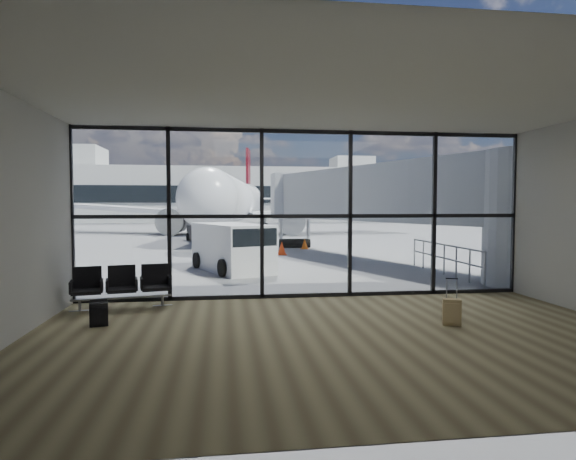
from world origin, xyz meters
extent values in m
plane|color=slate|center=(0.00, 40.00, 0.00)|extent=(220.00, 220.00, 0.00)
cube|color=brown|center=(0.00, -4.00, 0.01)|extent=(12.00, 8.00, 0.01)
cube|color=silver|center=(0.00, -4.00, 4.50)|extent=(12.00, 8.00, 0.02)
cube|color=beige|center=(0.00, -8.00, 2.25)|extent=(12.00, 0.02, 4.50)
cube|color=white|center=(0.00, 0.00, 2.25)|extent=(12.00, 0.04, 4.50)
cube|color=black|center=(0.00, 0.00, 0.06)|extent=(12.00, 0.12, 0.10)
cube|color=black|center=(0.00, 0.00, 2.20)|extent=(12.00, 0.12, 0.10)
cube|color=black|center=(0.00, 0.00, 4.44)|extent=(12.00, 0.12, 0.10)
cube|color=black|center=(-6.00, 0.00, 2.25)|extent=(0.10, 0.12, 4.50)
cube|color=black|center=(-3.60, 0.00, 2.25)|extent=(0.10, 0.12, 4.50)
cube|color=black|center=(-1.20, 0.00, 2.25)|extent=(0.10, 0.12, 4.50)
cube|color=black|center=(1.20, 0.00, 2.25)|extent=(0.10, 0.12, 4.50)
cube|color=black|center=(3.60, 0.00, 2.25)|extent=(0.10, 0.12, 4.50)
cube|color=black|center=(6.00, 0.00, 2.25)|extent=(0.10, 0.12, 4.50)
cylinder|color=#AAAEB0|center=(7.20, 1.00, 2.10)|extent=(2.80, 2.80, 4.20)
cube|color=#AAAEB0|center=(4.55, 8.00, 3.00)|extent=(7.45, 14.81, 2.40)
cube|color=#AAAEB0|center=(1.90, 15.00, 3.00)|extent=(2.60, 2.20, 2.60)
cylinder|color=gray|center=(1.10, 15.00, 0.90)|extent=(0.20, 0.20, 1.80)
cylinder|color=gray|center=(2.70, 15.00, 0.90)|extent=(0.20, 0.20, 1.80)
cylinder|color=black|center=(1.90, 15.00, 0.25)|extent=(1.80, 0.56, 0.56)
cylinder|color=gray|center=(5.60, 0.80, 0.55)|extent=(0.06, 0.06, 1.10)
cylinder|color=gray|center=(5.60, 1.70, 0.55)|extent=(0.06, 0.06, 1.10)
cylinder|color=gray|center=(5.60, 2.60, 0.55)|extent=(0.06, 0.06, 1.10)
cylinder|color=gray|center=(5.60, 3.50, 0.55)|extent=(0.06, 0.06, 1.10)
cylinder|color=gray|center=(5.60, 4.40, 0.55)|extent=(0.06, 0.06, 1.10)
cylinder|color=gray|center=(5.60, 5.30, 0.55)|extent=(0.06, 0.06, 1.10)
cylinder|color=gray|center=(5.60, 6.20, 0.55)|extent=(0.06, 0.06, 1.10)
cylinder|color=gray|center=(5.60, 3.50, 1.08)|extent=(0.06, 5.40, 0.06)
cylinder|color=gray|center=(5.60, 3.50, 0.60)|extent=(0.06, 5.40, 0.06)
cube|color=beige|center=(0.00, 62.00, 4.00)|extent=(80.00, 12.00, 8.00)
cube|color=black|center=(0.00, 55.90, 4.00)|extent=(80.00, 0.20, 2.40)
cube|color=beige|center=(-25.00, 62.00, 9.50)|extent=(10.00, 8.00, 3.00)
cube|color=beige|center=(18.00, 62.00, 9.00)|extent=(6.00, 6.00, 2.00)
cylinder|color=#382619|center=(-33.00, 72.00, 1.71)|extent=(0.50, 0.50, 3.42)
sphere|color=#133215|center=(-33.00, 72.00, 5.89)|extent=(6.27, 6.27, 6.27)
cylinder|color=#382619|center=(-27.00, 72.00, 1.35)|extent=(0.50, 0.50, 2.70)
sphere|color=#133215|center=(-27.00, 72.00, 4.65)|extent=(4.95, 4.95, 4.95)
cylinder|color=#382619|center=(-21.00, 72.00, 1.53)|extent=(0.50, 0.50, 3.06)
sphere|color=#133215|center=(-21.00, 72.00, 5.27)|extent=(5.61, 5.61, 5.61)
cylinder|color=#382619|center=(-15.00, 72.00, 1.71)|extent=(0.50, 0.50, 3.42)
sphere|color=#133215|center=(-15.00, 72.00, 5.89)|extent=(6.27, 6.27, 6.27)
cube|color=gray|center=(-4.64, -0.81, 0.26)|extent=(2.28, 0.53, 0.04)
cube|color=black|center=(-5.41, -0.96, 0.46)|extent=(0.76, 0.72, 0.08)
cube|color=black|center=(-5.47, -0.67, 0.73)|extent=(0.65, 0.20, 0.58)
cube|color=black|center=(-4.64, -0.81, 0.46)|extent=(0.76, 0.72, 0.08)
cube|color=black|center=(-4.70, -0.52, 0.73)|extent=(0.65, 0.20, 0.58)
cube|color=black|center=(-3.87, -0.65, 0.46)|extent=(0.76, 0.72, 0.08)
cube|color=black|center=(-3.93, -0.36, 0.73)|extent=(0.65, 0.20, 0.58)
cylinder|color=gray|center=(-5.57, -0.99, 0.13)|extent=(0.06, 0.06, 0.26)
cylinder|color=gray|center=(-3.72, -0.62, 0.13)|extent=(0.06, 0.06, 0.26)
cube|color=black|center=(-4.77, -2.49, 0.25)|extent=(0.40, 0.31, 0.49)
cube|color=black|center=(-4.74, -2.62, 0.25)|extent=(0.30, 0.14, 0.34)
cylinder|color=black|center=(-4.80, -2.38, 0.49)|extent=(0.35, 0.17, 0.09)
cube|color=#947E53|center=(2.46, -3.43, 0.29)|extent=(0.42, 0.34, 0.54)
cube|color=#947E53|center=(2.41, -3.54, 0.29)|extent=(0.29, 0.15, 0.40)
cylinder|color=gray|center=(2.40, -3.30, 0.75)|extent=(0.02, 0.02, 0.45)
cylinder|color=gray|center=(2.59, -3.37, 0.75)|extent=(0.02, 0.02, 0.45)
cube|color=black|center=(2.49, -3.33, 0.97)|extent=(0.23, 0.12, 0.02)
cylinder|color=black|center=(2.40, -3.30, 0.03)|extent=(0.05, 0.07, 0.06)
cylinder|color=black|center=(2.59, -3.37, 0.03)|extent=(0.05, 0.07, 0.06)
cylinder|color=white|center=(-1.33, 29.23, 2.87)|extent=(7.10, 28.96, 3.55)
sphere|color=white|center=(-3.12, 14.97, 2.87)|extent=(3.55, 3.55, 3.55)
cone|color=white|center=(0.76, 45.86, 3.16)|extent=(4.23, 6.15, 3.55)
cube|color=black|center=(-3.04, 15.54, 3.35)|extent=(2.23, 1.40, 0.48)
cube|color=white|center=(-9.29, 31.19, 2.06)|extent=(14.39, 9.06, 1.13)
cylinder|color=black|center=(-6.39, 28.90, 1.10)|extent=(2.40, 3.48, 2.01)
cube|color=white|center=(-2.34, 45.77, 3.26)|extent=(5.54, 3.36, 0.17)
cube|color=white|center=(6.87, 29.16, 2.06)|extent=(14.73, 5.90, 1.13)
cylinder|color=black|center=(3.50, 27.65, 1.10)|extent=(2.40, 3.48, 2.01)
cube|color=white|center=(3.75, 45.00, 3.26)|extent=(5.40, 2.16, 0.17)
cube|color=maroon|center=(0.76, 45.86, 6.32)|extent=(0.74, 3.65, 5.75)
cylinder|color=gray|center=(-2.88, 16.87, 0.67)|extent=(0.19, 0.19, 1.34)
cylinder|color=black|center=(-2.88, 16.87, 0.34)|extent=(0.32, 0.70, 0.67)
cylinder|color=black|center=(-3.93, 30.03, 0.43)|extent=(0.54, 0.97, 0.92)
cylinder|color=black|center=(1.40, 29.37, 0.43)|extent=(0.54, 0.97, 0.92)
cube|color=silver|center=(-1.91, 5.63, 0.89)|extent=(3.20, 4.46, 1.78)
cube|color=black|center=(-1.34, 4.23, 1.38)|extent=(1.97, 1.63, 0.62)
cylinder|color=black|center=(-2.23, 4.06, 0.31)|extent=(0.44, 0.66, 0.62)
cylinder|color=black|center=(-0.58, 4.74, 0.31)|extent=(0.44, 0.66, 0.62)
cylinder|color=black|center=(-3.24, 6.53, 0.31)|extent=(0.44, 0.66, 0.62)
cylinder|color=black|center=(-1.59, 7.21, 0.31)|extent=(0.44, 0.66, 0.62)
cube|color=black|center=(-3.76, 20.82, 0.55)|extent=(2.15, 3.28, 1.01)
cube|color=black|center=(-4.07, 21.99, 1.31)|extent=(1.82, 2.74, 1.04)
cylinder|color=black|center=(-4.18, 19.67, 0.25)|extent=(0.33, 0.54, 0.50)
cylinder|color=black|center=(-2.82, 20.03, 0.25)|extent=(0.33, 0.54, 0.50)
cylinder|color=black|center=(-4.70, 21.61, 0.25)|extent=(0.33, 0.54, 0.50)
cylinder|color=black|center=(-3.34, 21.98, 0.25)|extent=(0.33, 0.54, 0.50)
cube|color=gold|center=(-11.45, 11.09, 0.46)|extent=(2.09, 3.11, 0.82)
cube|color=gray|center=(-11.31, 11.91, 1.65)|extent=(1.80, 2.54, 1.52)
cylinder|color=black|center=(-10.80, 9.94, 0.23)|extent=(0.28, 0.48, 0.45)
cylinder|color=black|center=(-12.09, 12.24, 0.23)|extent=(0.28, 0.48, 0.45)
cylinder|color=black|center=(-10.47, 11.97, 0.23)|extent=(0.28, 0.48, 0.45)
cube|color=#F53A0C|center=(0.66, 11.07, 0.02)|extent=(0.47, 0.47, 0.03)
cone|color=#F53A0C|center=(0.66, 11.07, 0.34)|extent=(0.45, 0.45, 0.67)
cube|color=#DC560B|center=(2.34, 14.11, 0.01)|extent=(0.41, 0.41, 0.03)
cone|color=#DC560B|center=(2.34, 14.11, 0.29)|extent=(0.39, 0.39, 0.59)
camera|label=1|loc=(-2.20, -12.71, 2.50)|focal=30.00mm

